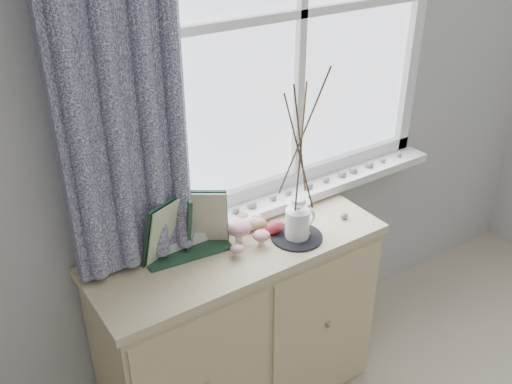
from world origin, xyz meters
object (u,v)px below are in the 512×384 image
at_px(botanical_book, 191,228).
at_px(twig_pitcher, 301,141).
at_px(sideboard, 241,328).
at_px(toadstool_cluster, 244,232).

relative_size(botanical_book, twig_pitcher, 0.53).
xyz_separation_m(sideboard, toadstool_cluster, (0.02, 0.00, 0.48)).
distance_m(sideboard, toadstool_cluster, 0.48).
height_order(botanical_book, twig_pitcher, twig_pitcher).
relative_size(sideboard, botanical_book, 3.08).
bearing_deg(toadstool_cluster, botanical_book, 171.92).
xyz_separation_m(sideboard, botanical_book, (-0.19, 0.03, 0.56)).
xyz_separation_m(sideboard, twig_pitcher, (0.23, -0.08, 0.85)).
xyz_separation_m(botanical_book, toadstool_cluster, (0.21, -0.03, -0.08)).
distance_m(sideboard, botanical_book, 0.59).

